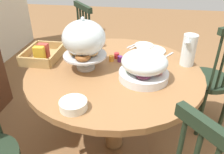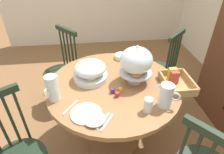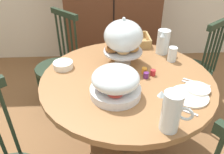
{
  "view_description": "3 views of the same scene",
  "coord_description": "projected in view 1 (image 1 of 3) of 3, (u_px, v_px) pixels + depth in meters",
  "views": [
    {
      "loc": [
        -1.17,
        -0.16,
        1.45
      ],
      "look_at": [
        0.04,
        0.03,
        0.74
      ],
      "focal_mm": 36.59,
      "sensor_mm": 36.0,
      "label": 1
    },
    {
      "loc": [
        1.45,
        -0.14,
        1.71
      ],
      "look_at": [
        0.04,
        0.03,
        0.74
      ],
      "focal_mm": 30.39,
      "sensor_mm": 36.0,
      "label": 2
    },
    {
      "loc": [
        -0.02,
        -1.19,
        1.53
      ],
      "look_at": [
        0.04,
        0.03,
        0.74
      ],
      "focal_mm": 35.0,
      "sensor_mm": 36.0,
      "label": 3
    }
  ],
  "objects": [
    {
      "name": "windsor_chair_facing_door",
      "position": [
        209.0,
        81.0,
        1.93
      ],
      "size": [
        0.46,
        0.46,
        0.97
      ],
      "color": "#1E2D1E",
      "rests_on": "ground_plane"
    },
    {
      "name": "drinking_glass",
      "position": [
        96.0,
        40.0,
        1.8
      ],
      "size": [
        0.06,
        0.06,
        0.11
      ],
      "primitive_type": "cylinder",
      "color": "silver",
      "rests_on": "dining_table"
    },
    {
      "name": "dining_table",
      "position": [
        114.0,
        97.0,
        1.61
      ],
      "size": [
        1.15,
        1.15,
        0.74
      ],
      "color": "olive",
      "rests_on": "ground_plane"
    },
    {
      "name": "jam_jar_strawberry",
      "position": [
        117.0,
        56.0,
        1.64
      ],
      "size": [
        0.04,
        0.04,
        0.04
      ],
      "primitive_type": "cylinder",
      "color": "#B7282D",
      "rests_on": "dining_table"
    },
    {
      "name": "orange_juice_pitcher",
      "position": [
        189.0,
        51.0,
        1.51
      ],
      "size": [
        0.17,
        0.1,
        0.21
      ],
      "color": "silver",
      "rests_on": "dining_table"
    },
    {
      "name": "milk_pitcher",
      "position": [
        77.0,
        37.0,
        1.77
      ],
      "size": [
        0.11,
        0.17,
        0.19
      ],
      "color": "silver",
      "rests_on": "dining_table"
    },
    {
      "name": "pastry_stand_with_dome",
      "position": [
        84.0,
        40.0,
        1.41
      ],
      "size": [
        0.28,
        0.28,
        0.34
      ],
      "color": "silver",
      "rests_on": "dining_table"
    },
    {
      "name": "jam_jar_grape",
      "position": [
        120.0,
        59.0,
        1.59
      ],
      "size": [
        0.04,
        0.04,
        0.04
      ],
      "primitive_type": "cylinder",
      "color": "#5B2366",
      "rests_on": "dining_table"
    },
    {
      "name": "fruit_platter_covered",
      "position": [
        144.0,
        66.0,
        1.35
      ],
      "size": [
        0.3,
        0.3,
        0.18
      ],
      "color": "silver",
      "rests_on": "dining_table"
    },
    {
      "name": "soup_spoon",
      "position": [
        167.0,
        56.0,
        1.67
      ],
      "size": [
        0.15,
        0.11,
        0.01
      ],
      "primitive_type": "cube",
      "rotation": [
        0.0,
        0.0,
        5.67
      ],
      "color": "silver",
      "rests_on": "dining_table"
    },
    {
      "name": "windsor_chair_far_side",
      "position": [
        73.0,
        58.0,
        2.31
      ],
      "size": [
        0.47,
        0.47,
        0.97
      ],
      "color": "#1E2D1E",
      "rests_on": "ground_plane"
    },
    {
      "name": "jam_jar_apricot",
      "position": [
        111.0,
        58.0,
        1.6
      ],
      "size": [
        0.04,
        0.04,
        0.04
      ],
      "primitive_type": "cylinder",
      "color": "orange",
      "rests_on": "dining_table"
    },
    {
      "name": "dinner_fork",
      "position": [
        134.0,
        45.0,
        1.86
      ],
      "size": [
        0.15,
        0.11,
        0.01
      ],
      "primitive_type": "cube",
      "rotation": [
        0.0,
        0.0,
        5.67
      ],
      "color": "silver",
      "rests_on": "dining_table"
    },
    {
      "name": "china_plate_small",
      "position": [
        144.0,
        45.0,
        1.81
      ],
      "size": [
        0.15,
        0.15,
        0.01
      ],
      "primitive_type": "cylinder",
      "color": "white",
      "rests_on": "china_plate_large"
    },
    {
      "name": "cereal_bowl",
      "position": [
        73.0,
        105.0,
        1.13
      ],
      "size": [
        0.14,
        0.14,
        0.04
      ],
      "primitive_type": "cylinder",
      "color": "white",
      "rests_on": "dining_table"
    },
    {
      "name": "china_plate_large",
      "position": [
        151.0,
        50.0,
        1.75
      ],
      "size": [
        0.22,
        0.22,
        0.01
      ],
      "primitive_type": "cylinder",
      "color": "white",
      "rests_on": "dining_table"
    },
    {
      "name": "cereal_basket",
      "position": [
        43.0,
        55.0,
        1.62
      ],
      "size": [
        0.32,
        0.24,
        0.12
      ],
      "color": "tan",
      "rests_on": "dining_table"
    },
    {
      "name": "table_knife",
      "position": [
        137.0,
        46.0,
        1.84
      ],
      "size": [
        0.15,
        0.11,
        0.01
      ],
      "primitive_type": "cube",
      "rotation": [
        0.0,
        0.0,
        5.67
      ],
      "color": "silver",
      "rests_on": "dining_table"
    }
  ]
}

